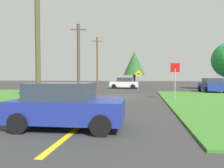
{
  "coord_description": "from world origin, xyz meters",
  "views": [
    {
      "loc": [
        2.32,
        -19.4,
        1.87
      ],
      "look_at": [
        -0.98,
        2.86,
        1.02
      ],
      "focal_mm": 34.32,
      "sensor_mm": 36.0,
      "label": 1
    }
  ],
  "objects_px": {
    "utility_pole_near": "(38,42)",
    "direction_sign": "(139,78)",
    "utility_pole_mid": "(78,58)",
    "car_approaching_junction": "(125,83)",
    "car_behind_on_main_road": "(67,105)",
    "pine_tree_center": "(134,63)",
    "utility_pole_far": "(97,61)",
    "stop_sign": "(175,74)",
    "car_on_crossroad": "(212,85)"
  },
  "relations": [
    {
      "from": "stop_sign",
      "to": "car_on_crossroad",
      "type": "xyz_separation_m",
      "value": [
        5.21,
        8.46,
        -1.18
      ]
    },
    {
      "from": "utility_pole_near",
      "to": "direction_sign",
      "type": "bearing_deg",
      "value": 63.72
    },
    {
      "from": "utility_pole_far",
      "to": "direction_sign",
      "type": "bearing_deg",
      "value": -44.23
    },
    {
      "from": "car_on_crossroad",
      "to": "utility_pole_far",
      "type": "xyz_separation_m",
      "value": [
        -14.99,
        8.04,
        3.38
      ]
    },
    {
      "from": "utility_pole_near",
      "to": "utility_pole_far",
      "type": "xyz_separation_m",
      "value": [
        -0.19,
        19.82,
        -0.01
      ]
    },
    {
      "from": "car_behind_on_main_road",
      "to": "utility_pole_far",
      "type": "relative_size",
      "value": 0.5
    },
    {
      "from": "car_behind_on_main_road",
      "to": "direction_sign",
      "type": "relative_size",
      "value": 1.55
    },
    {
      "from": "direction_sign",
      "to": "car_behind_on_main_road",
      "type": "bearing_deg",
      "value": -96.1
    },
    {
      "from": "stop_sign",
      "to": "utility_pole_far",
      "type": "distance_m",
      "value": 19.3
    },
    {
      "from": "stop_sign",
      "to": "car_behind_on_main_road",
      "type": "relative_size",
      "value": 0.71
    },
    {
      "from": "car_on_crossroad",
      "to": "stop_sign",
      "type": "bearing_deg",
      "value": 148.48
    },
    {
      "from": "car_on_crossroad",
      "to": "car_behind_on_main_road",
      "type": "distance_m",
      "value": 20.98
    },
    {
      "from": "car_approaching_junction",
      "to": "direction_sign",
      "type": "bearing_deg",
      "value": 119.71
    },
    {
      "from": "car_approaching_junction",
      "to": "utility_pole_far",
      "type": "relative_size",
      "value": 0.52
    },
    {
      "from": "car_on_crossroad",
      "to": "pine_tree_center",
      "type": "distance_m",
      "value": 15.03
    },
    {
      "from": "stop_sign",
      "to": "car_approaching_junction",
      "type": "distance_m",
      "value": 15.44
    },
    {
      "from": "utility_pole_near",
      "to": "utility_pole_mid",
      "type": "relative_size",
      "value": 1.06
    },
    {
      "from": "car_on_crossroad",
      "to": "car_approaching_junction",
      "type": "xyz_separation_m",
      "value": [
        -10.43,
        6.02,
        -0.0
      ]
    },
    {
      "from": "car_on_crossroad",
      "to": "utility_pole_mid",
      "type": "height_order",
      "value": "utility_pole_mid"
    },
    {
      "from": "car_on_crossroad",
      "to": "direction_sign",
      "type": "height_order",
      "value": "direction_sign"
    },
    {
      "from": "direction_sign",
      "to": "utility_pole_far",
      "type": "bearing_deg",
      "value": 135.77
    },
    {
      "from": "utility_pole_near",
      "to": "pine_tree_center",
      "type": "distance_m",
      "value": 23.85
    },
    {
      "from": "utility_pole_near",
      "to": "utility_pole_mid",
      "type": "bearing_deg",
      "value": 91.23
    },
    {
      "from": "car_behind_on_main_road",
      "to": "direction_sign",
      "type": "distance_m",
      "value": 19.85
    },
    {
      "from": "utility_pole_mid",
      "to": "car_approaching_junction",
      "type": "bearing_deg",
      "value": 59.88
    },
    {
      "from": "stop_sign",
      "to": "utility_pole_near",
      "type": "bearing_deg",
      "value": 15.53
    },
    {
      "from": "car_on_crossroad",
      "to": "pine_tree_center",
      "type": "bearing_deg",
      "value": 39.13
    },
    {
      "from": "direction_sign",
      "to": "pine_tree_center",
      "type": "bearing_deg",
      "value": 95.7
    },
    {
      "from": "car_behind_on_main_road",
      "to": "utility_pole_far",
      "type": "distance_m",
      "value": 26.91
    },
    {
      "from": "utility_pole_near",
      "to": "car_behind_on_main_road",
      "type": "bearing_deg",
      "value": -55.51
    },
    {
      "from": "pine_tree_center",
      "to": "utility_pole_near",
      "type": "bearing_deg",
      "value": -103.47
    },
    {
      "from": "utility_pole_near",
      "to": "utility_pole_mid",
      "type": "height_order",
      "value": "utility_pole_near"
    },
    {
      "from": "utility_pole_far",
      "to": "direction_sign",
      "type": "xyz_separation_m",
      "value": [
        6.74,
        -6.56,
        -2.57
      ]
    },
    {
      "from": "stop_sign",
      "to": "direction_sign",
      "type": "distance_m",
      "value": 10.39
    },
    {
      "from": "stop_sign",
      "to": "utility_pole_near",
      "type": "xyz_separation_m",
      "value": [
        -9.58,
        -3.33,
        2.21
      ]
    },
    {
      "from": "car_approaching_junction",
      "to": "utility_pole_mid",
      "type": "height_order",
      "value": "utility_pole_mid"
    },
    {
      "from": "stop_sign",
      "to": "car_behind_on_main_road",
      "type": "distance_m",
      "value": 11.12
    },
    {
      "from": "stop_sign",
      "to": "car_approaching_junction",
      "type": "height_order",
      "value": "stop_sign"
    },
    {
      "from": "utility_pole_near",
      "to": "direction_sign",
      "type": "relative_size",
      "value": 3.16
    },
    {
      "from": "utility_pole_mid",
      "to": "utility_pole_far",
      "type": "distance_m",
      "value": 9.91
    },
    {
      "from": "car_on_crossroad",
      "to": "direction_sign",
      "type": "bearing_deg",
      "value": 79.99
    },
    {
      "from": "utility_pole_mid",
      "to": "car_on_crossroad",
      "type": "bearing_deg",
      "value": 7.11
    },
    {
      "from": "utility_pole_mid",
      "to": "pine_tree_center",
      "type": "height_order",
      "value": "utility_pole_mid"
    },
    {
      "from": "stop_sign",
      "to": "direction_sign",
      "type": "bearing_deg",
      "value": -76.63
    },
    {
      "from": "stop_sign",
      "to": "pine_tree_center",
      "type": "height_order",
      "value": "pine_tree_center"
    },
    {
      "from": "car_behind_on_main_road",
      "to": "pine_tree_center",
      "type": "bearing_deg",
      "value": 86.4
    },
    {
      "from": "car_on_crossroad",
      "to": "direction_sign",
      "type": "relative_size",
      "value": 1.61
    },
    {
      "from": "pine_tree_center",
      "to": "car_on_crossroad",
      "type": "bearing_deg",
      "value": -51.0
    },
    {
      "from": "stop_sign",
      "to": "pine_tree_center",
      "type": "distance_m",
      "value": 20.37
    },
    {
      "from": "car_approaching_junction",
      "to": "pine_tree_center",
      "type": "relative_size",
      "value": 0.69
    }
  ]
}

